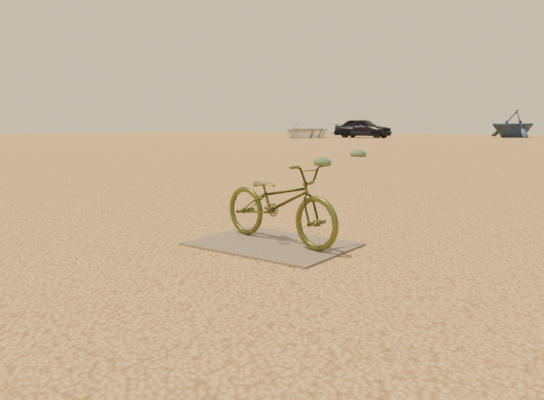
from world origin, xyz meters
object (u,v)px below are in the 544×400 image
Objects in this scene: boat_near_left at (305,130)px; boat_far_left at (513,124)px; bicycle at (279,202)px; plywood_board at (272,244)px; car at (363,128)px.

boat_far_left is at bearing 29.13° from boat_near_left.
bicycle is at bearing -47.79° from boat_far_left.
bicycle is (0.03, 0.09, 0.42)m from plywood_board.
boat_far_left reaches higher than car.
car reaches higher than plywood_board.
boat_near_left is (-21.98, 34.09, 0.20)m from bicycle.
boat_far_left reaches higher than boat_near_left.
bicycle is at bearing 73.33° from plywood_board.
plywood_board is at bearing -66.04° from boat_near_left.
plywood_board is 0.33× the size of boat_far_left.
boat_far_left is at bearing 19.48° from bicycle.
boat_near_left is 18.02m from boat_far_left.
bicycle is 41.24m from car.
plywood_board is 0.99× the size of bicycle.
car is at bearing -109.38° from boat_far_left.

